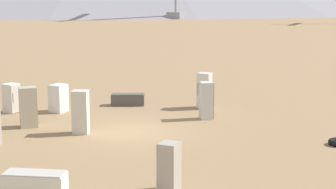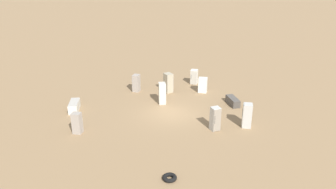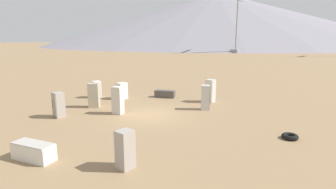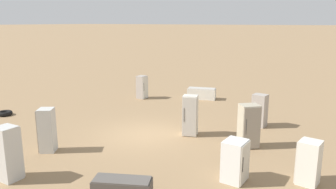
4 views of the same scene
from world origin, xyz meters
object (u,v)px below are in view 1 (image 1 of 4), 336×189
discarded_fridge_9 (204,91)px  discarded_fridge_0 (81,112)px  discarded_fridge_3 (206,100)px  discarded_fridge_1 (35,184)px  discarded_fridge_8 (58,98)px  discarded_fridge_2 (169,167)px  discarded_fridge_6 (11,98)px  discarded_fridge_5 (28,107)px  discarded_fridge_4 (128,99)px

discarded_fridge_9 → discarded_fridge_0: bearing=65.4°
discarded_fridge_9 → discarded_fridge_3: bearing=111.5°
discarded_fridge_1 → discarded_fridge_8: bearing=14.4°
discarded_fridge_2 → discarded_fridge_6: bearing=59.2°
discarded_fridge_5 → discarded_fridge_8: discarded_fridge_5 is taller
discarded_fridge_1 → discarded_fridge_8: 11.83m
discarded_fridge_0 → discarded_fridge_6: 5.88m
discarded_fridge_4 → discarded_fridge_1: bearing=-8.1°
discarded_fridge_1 → discarded_fridge_6: 12.23m
discarded_fridge_6 → discarded_fridge_3: bearing=111.6°
discarded_fridge_1 → discarded_fridge_9: 13.98m
discarded_fridge_8 → discarded_fridge_9: discarded_fridge_9 is taller
discarded_fridge_2 → discarded_fridge_6: 13.74m
discarded_fridge_4 → discarded_fridge_9: size_ratio=1.01×
discarded_fridge_2 → discarded_fridge_6: discarded_fridge_2 is taller
discarded_fridge_4 → discarded_fridge_6: (-3.88, 4.58, 0.42)m
discarded_fridge_1 → discarded_fridge_3: size_ratio=1.13×
discarded_fridge_0 → discarded_fridge_1: discarded_fridge_0 is taller
discarded_fridge_6 → discarded_fridge_2: bearing=65.2°
discarded_fridge_0 → discarded_fridge_4: discarded_fridge_0 is taller
discarded_fridge_2 → discarded_fridge_3: (9.70, 2.25, 0.11)m
discarded_fridge_1 → discarded_fridge_6: size_ratio=1.38×
discarded_fridge_0 → discarded_fridge_9: discarded_fridge_0 is taller
discarded_fridge_3 → discarded_fridge_8: (-1.54, 7.42, -0.20)m
discarded_fridge_3 → discarded_fridge_6: bearing=-108.4°
discarded_fridge_2 → discarded_fridge_0: bearing=52.3°
discarded_fridge_4 → discarded_fridge_5: size_ratio=1.02×
discarded_fridge_2 → discarded_fridge_5: (4.96, 9.09, 0.13)m
discarded_fridge_0 → discarded_fridge_2: (-4.94, -6.30, -0.16)m
discarded_fridge_0 → discarded_fridge_4: 6.14m
discarded_fridge_0 → discarded_fridge_5: size_ratio=1.03×
discarded_fridge_0 → discarded_fridge_3: size_ratio=1.05×
discarded_fridge_3 → discarded_fridge_0: bearing=-74.1°
discarded_fridge_1 → discarded_fridge_6: bearing=25.4°
discarded_fridge_5 → discarded_fridge_9: (7.03, -5.90, 0.01)m
discarded_fridge_0 → discarded_fridge_4: (6.04, 0.88, -0.63)m
discarded_fridge_2 → discarded_fridge_4: 13.13m
discarded_fridge_1 → discarded_fridge_8: (10.14, 6.09, 0.33)m
discarded_fridge_3 → discarded_fridge_8: discarded_fridge_3 is taller
discarded_fridge_6 → discarded_fridge_9: bearing=126.0°
discarded_fridge_4 → discarded_fridge_6: discarded_fridge_6 is taller
discarded_fridge_6 → discarded_fridge_5: bearing=57.7°
discarded_fridge_5 → discarded_fridge_1: bearing=-93.2°
discarded_fridge_4 → discarded_fridge_9: bearing=80.5°
discarded_fridge_0 → discarded_fridge_5: discarded_fridge_0 is taller
discarded_fridge_8 → discarded_fridge_0: bearing=-132.0°
discarded_fridge_1 → discarded_fridge_4: bearing=-1.1°
discarded_fridge_5 → discarded_fridge_6: size_ratio=1.25×
discarded_fridge_5 → discarded_fridge_8: size_ratio=1.31×
discarded_fridge_0 → discarded_fridge_9: (7.06, -3.11, -0.02)m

